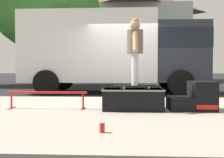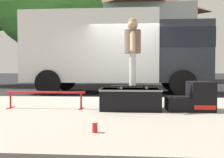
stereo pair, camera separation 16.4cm
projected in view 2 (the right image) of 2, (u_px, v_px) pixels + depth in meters
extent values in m
plane|color=black|center=(125.00, 99.00, 7.74)|extent=(140.00, 140.00, 0.00)
cube|color=#A8A093|center=(121.00, 114.00, 4.75)|extent=(50.00, 5.00, 0.12)
cube|color=black|center=(130.00, 99.00, 4.91)|extent=(1.14, 0.68, 0.41)
cube|color=gray|center=(130.00, 89.00, 4.91)|extent=(1.16, 0.70, 0.03)
cube|color=black|center=(178.00, 104.00, 4.85)|extent=(0.43, 0.61, 0.25)
cube|color=black|center=(200.00, 96.00, 4.81)|extent=(0.43, 0.61, 0.55)
cube|color=red|center=(205.00, 108.00, 4.51)|extent=(0.38, 0.01, 0.08)
cylinder|color=red|center=(45.00, 92.00, 5.06)|extent=(1.61, 0.04, 0.04)
cylinder|color=red|center=(10.00, 100.00, 5.12)|extent=(0.04, 0.04, 0.32)
cube|color=red|center=(11.00, 108.00, 5.13)|extent=(0.06, 0.28, 0.01)
cylinder|color=red|center=(81.00, 101.00, 5.01)|extent=(0.04, 0.04, 0.32)
cube|color=red|center=(81.00, 108.00, 5.02)|extent=(0.06, 0.28, 0.01)
cube|color=black|center=(132.00, 86.00, 4.86)|extent=(0.81, 0.40, 0.02)
cylinder|color=silver|center=(143.00, 87.00, 5.00)|extent=(0.06, 0.04, 0.05)
cylinder|color=silver|center=(146.00, 88.00, 4.82)|extent=(0.06, 0.04, 0.05)
cylinder|color=silver|center=(119.00, 87.00, 4.91)|extent=(0.06, 0.04, 0.05)
cylinder|color=silver|center=(121.00, 88.00, 4.73)|extent=(0.06, 0.04, 0.05)
cylinder|color=silver|center=(133.00, 69.00, 4.93)|extent=(0.13, 0.13, 0.62)
cylinder|color=silver|center=(133.00, 69.00, 4.77)|extent=(0.13, 0.13, 0.62)
cylinder|color=#726051|center=(133.00, 42.00, 4.84)|extent=(0.31, 0.31, 0.44)
cylinder|color=tan|center=(133.00, 43.00, 5.03)|extent=(0.10, 0.27, 0.42)
cylinder|color=tan|center=(133.00, 41.00, 4.64)|extent=(0.10, 0.27, 0.42)
sphere|color=tan|center=(133.00, 25.00, 4.82)|extent=(0.20, 0.20, 0.20)
sphere|color=tan|center=(133.00, 22.00, 4.82)|extent=(0.16, 0.16, 0.16)
cylinder|color=red|center=(95.00, 127.00, 3.10)|extent=(0.07, 0.07, 0.12)
cylinder|color=silver|center=(95.00, 122.00, 3.10)|extent=(0.06, 0.06, 0.00)
cube|color=white|center=(92.00, 49.00, 9.97)|extent=(5.00, 2.35, 2.60)
cube|color=#282D38|center=(181.00, 53.00, 9.72)|extent=(1.90, 2.16, 2.20)
cube|color=black|center=(181.00, 41.00, 9.71)|extent=(1.92, 2.19, 0.70)
cylinder|color=black|center=(172.00, 80.00, 10.94)|extent=(0.90, 0.28, 0.90)
cylinder|color=black|center=(183.00, 83.00, 8.60)|extent=(0.90, 0.28, 0.90)
cylinder|color=black|center=(65.00, 80.00, 11.29)|extent=(0.90, 0.28, 0.90)
cylinder|color=black|center=(48.00, 83.00, 8.95)|extent=(0.90, 0.28, 0.90)
cylinder|color=brown|center=(45.00, 59.00, 14.53)|extent=(0.56, 0.56, 3.04)
sphere|color=#387A2D|center=(44.00, 0.00, 14.41)|extent=(5.73, 5.73, 5.73)
sphere|color=#387A2D|center=(71.00, 12.00, 14.32)|extent=(3.72, 3.72, 3.72)
cube|color=silver|center=(135.00, 47.00, 22.56)|extent=(9.00, 7.50, 6.00)
cube|color=#B2ADA3|center=(136.00, 63.00, 18.63)|extent=(9.00, 0.50, 2.80)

